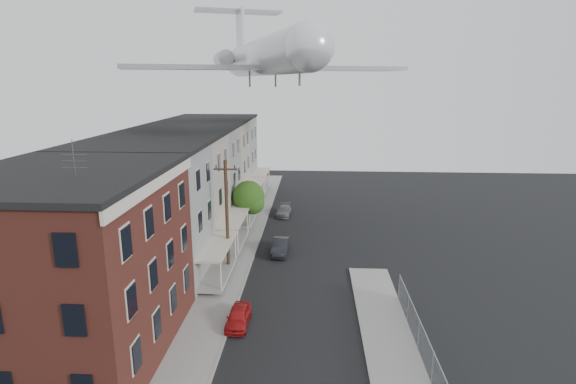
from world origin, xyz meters
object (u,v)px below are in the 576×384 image
Objects in this scene: utility_pole at (227,216)px; car_near at (238,316)px; car_mid at (280,246)px; car_far at (284,211)px; airplane at (263,56)px; street_tree at (250,198)px.

utility_pole is 2.73× the size of car_near.
utility_pole is 9.12m from car_near.
car_near is 0.85× the size of car_mid.
airplane reaches higher than car_far.
utility_pole is 2.46× the size of car_far.
car_mid reaches higher than car_far.
car_far is (3.01, 5.82, -2.92)m from street_tree.
street_tree is 1.58× the size of car_near.
street_tree is 0.18× the size of airplane.
car_far is (-0.46, 11.54, -0.11)m from car_mid.
street_tree is at bearing -129.68° from airplane.
airplane is at bearing -108.30° from car_far.
car_mid is (3.47, -5.72, -2.81)m from street_tree.
car_near is at bearing -96.53° from car_mid.
airplane is (1.70, 11.57, 12.34)m from utility_pole.
car_mid is at bearing -74.06° from airplane.
car_near is (2.08, -7.87, -4.11)m from utility_pole.
street_tree is 1.35× the size of car_mid.
car_near is 0.11× the size of airplane.
car_mid is 18.08m from airplane.
street_tree is (0.33, 9.92, -1.22)m from utility_pole.
utility_pole reaches higher than car_far.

